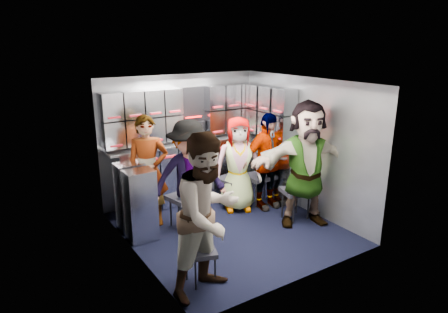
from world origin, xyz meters
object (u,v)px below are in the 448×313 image
attendant_arc_d (266,161)px  attendant_arc_b (189,178)px  attendant_arc_e (306,164)px  jump_seat_mid_right (259,178)px  jump_seat_center (232,181)px  attendant_arc_a (208,215)px  attendant_standing (148,171)px  jump_seat_near_right (296,193)px  jump_seat_mid_left (184,199)px  attendant_arc_c (238,164)px  jump_seat_near_left (200,253)px

attendant_arc_d → attendant_arc_b: bearing=-175.8°
attendant_arc_b → attendant_arc_e: 1.69m
jump_seat_mid_right → attendant_arc_b: size_ratio=0.31×
jump_seat_center → attendant_arc_a: 2.39m
jump_seat_mid_right → attendant_standing: (-1.82, 0.25, 0.37)m
jump_seat_near_right → jump_seat_mid_right: bearing=98.1°
jump_seat_mid_right → jump_seat_near_right: bearing=-81.9°
jump_seat_center → attendant_standing: size_ratio=0.29×
jump_seat_mid_left → attendant_arc_e: attendant_arc_e is taller
attendant_standing → jump_seat_mid_right: bearing=16.4°
attendant_arc_c → jump_seat_center: bearing=114.5°
jump_seat_center → jump_seat_mid_right: bearing=-23.4°
attendant_standing → attendant_arc_b: (0.38, -0.55, -0.01)m
attendant_arc_e → jump_seat_near_left: bearing=-142.2°
attendant_arc_a → attendant_standing: bearing=71.9°
jump_seat_mid_right → jump_seat_mid_left: bearing=-175.4°
attendant_arc_d → attendant_arc_a: bearing=-143.3°
jump_seat_near_right → attendant_standing: 2.22m
attendant_arc_a → jump_seat_center: bearing=35.4°
jump_seat_mid_left → attendant_arc_d: size_ratio=0.32×
attendant_arc_e → jump_seat_near_right: bearing=114.0°
jump_seat_center → jump_seat_mid_right: size_ratio=0.96×
attendant_arc_b → attendant_arc_e: size_ratio=0.88×
jump_seat_mid_left → attendant_arc_a: size_ratio=0.28×
jump_seat_mid_left → attendant_arc_b: 0.42m
attendant_arc_b → attendant_arc_d: bearing=19.6°
jump_seat_center → attendant_arc_e: size_ratio=0.26×
jump_seat_near_left → attendant_arc_b: bearing=67.5°
attendant_standing → attendant_arc_e: attendant_arc_e is taller
jump_seat_near_left → jump_seat_mid_left: size_ratio=0.86×
jump_seat_mid_right → jump_seat_near_right: (0.11, -0.77, -0.02)m
jump_seat_near_left → jump_seat_center: 2.22m
jump_seat_near_left → attendant_arc_d: bearing=33.4°
jump_seat_near_right → attendant_standing: (-1.93, 1.02, 0.40)m
jump_seat_center → jump_seat_mid_right: jump_seat_mid_right is taller
attendant_arc_a → attendant_arc_e: (2.03, 0.68, 0.04)m
jump_seat_mid_left → attendant_arc_d: 1.48m
jump_seat_near_left → jump_seat_center: jump_seat_center is taller
attendant_arc_a → jump_seat_mid_right: bearing=25.3°
jump_seat_center → attendant_arc_d: 0.66m
attendant_arc_b → jump_seat_near_right: bearing=-1.9°
attendant_arc_c → attendant_standing: bearing=-165.7°
attendant_arc_a → attendant_arc_d: bearing=22.0°
jump_seat_near_left → jump_seat_mid_right: bearing=37.0°
jump_seat_mid_right → attendant_arc_e: (0.11, -0.95, 0.48)m
jump_seat_near_right → attendant_arc_a: size_ratio=0.27×
jump_seat_mid_left → attendant_arc_b: attendant_arc_b is taller
jump_seat_mid_left → attendant_arc_b: size_ratio=0.30×
attendant_arc_d → attendant_arc_e: size_ratio=0.85×
attendant_arc_d → jump_seat_mid_left: bearing=177.1°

